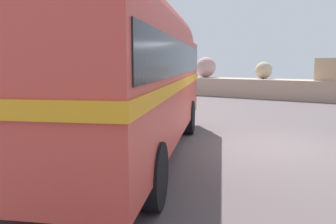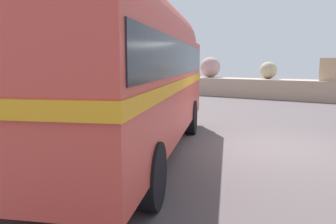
{
  "view_description": "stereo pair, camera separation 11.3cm",
  "coord_description": "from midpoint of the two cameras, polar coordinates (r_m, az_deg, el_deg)",
  "views": [
    {
      "loc": [
        2.27,
        -8.19,
        2.06
      ],
      "look_at": [
        -1.14,
        -2.76,
        1.13
      ],
      "focal_mm": 36.69,
      "sensor_mm": 36.0,
      "label": 1
    },
    {
      "loc": [
        2.37,
        -8.13,
        2.06
      ],
      "look_at": [
        -1.14,
        -2.76,
        1.13
      ],
      "focal_mm": 36.69,
      "sensor_mm": 36.0,
      "label": 2
    }
  ],
  "objects": [
    {
      "name": "ground",
      "position": [
        8.73,
        15.9,
        -5.69
      ],
      "size": [
        32.0,
        26.0,
        0.02
      ],
      "color": "#544A4B"
    },
    {
      "name": "vintage_coach",
      "position": [
        7.39,
        -7.44,
        8.08
      ],
      "size": [
        5.6,
        8.83,
        3.7
      ],
      "rotation": [
        0.0,
        0.0,
        0.41
      ],
      "color": "black",
      "rests_on": "ground"
    }
  ]
}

